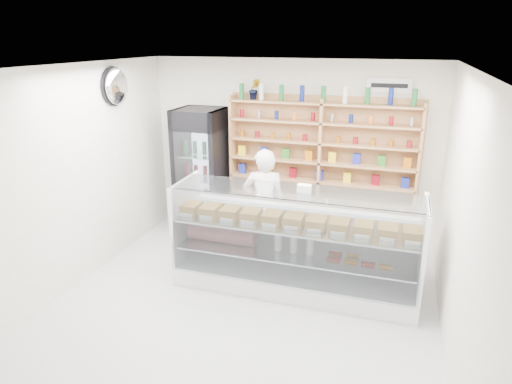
% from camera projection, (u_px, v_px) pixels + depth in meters
% --- Properties ---
extents(room, '(5.00, 5.00, 5.00)m').
position_uv_depth(room, '(236.00, 203.00, 4.90)').
color(room, '#B8B8BD').
rests_on(room, ground).
extents(display_counter, '(3.06, 0.91, 1.33)m').
position_uv_depth(display_counter, '(295.00, 261.00, 5.85)').
color(display_counter, white).
rests_on(display_counter, floor).
extents(shop_worker, '(0.68, 0.53, 1.64)m').
position_uv_depth(shop_worker, '(264.00, 205.00, 6.50)').
color(shop_worker, silver).
rests_on(shop_worker, floor).
extents(drinks_cooler, '(0.76, 0.74, 2.05)m').
position_uv_depth(drinks_cooler, '(202.00, 172.00, 7.34)').
color(drinks_cooler, black).
rests_on(drinks_cooler, floor).
extents(wall_shelving, '(2.84, 0.28, 1.33)m').
position_uv_depth(wall_shelving, '(321.00, 143.00, 6.80)').
color(wall_shelving, tan).
rests_on(wall_shelving, back_wall).
extents(potted_plant, '(0.21, 0.19, 0.31)m').
position_uv_depth(potted_plant, '(254.00, 89.00, 6.86)').
color(potted_plant, '#1E6626').
rests_on(potted_plant, wall_shelving).
extents(security_mirror, '(0.15, 0.50, 0.50)m').
position_uv_depth(security_mirror, '(117.00, 86.00, 6.26)').
color(security_mirror, silver).
rests_on(security_mirror, left_wall).
extents(wall_sign, '(0.62, 0.03, 0.20)m').
position_uv_depth(wall_sign, '(389.00, 85.00, 6.38)').
color(wall_sign, white).
rests_on(wall_sign, back_wall).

